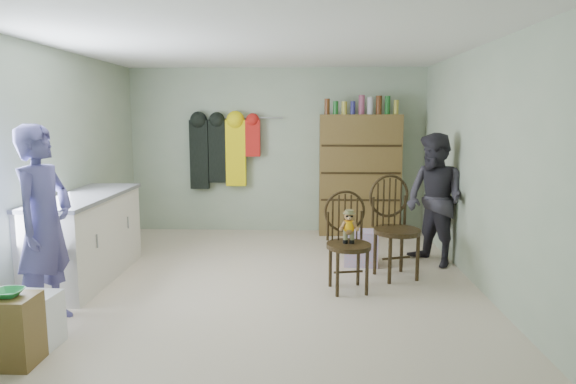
{
  "coord_description": "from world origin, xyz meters",
  "views": [
    {
      "loc": [
        0.45,
        -5.38,
        1.79
      ],
      "look_at": [
        0.25,
        0.2,
        0.95
      ],
      "focal_mm": 32.0,
      "sensor_mm": 36.0,
      "label": 1
    }
  ],
  "objects_px": {
    "chair_far": "(394,223)",
    "dresser": "(359,174)",
    "counter": "(86,237)",
    "chair_front": "(347,236)"
  },
  "relations": [
    {
      "from": "chair_front",
      "to": "chair_far",
      "type": "relative_size",
      "value": 0.9
    },
    {
      "from": "chair_far",
      "to": "dresser",
      "type": "bearing_deg",
      "value": 75.63
    },
    {
      "from": "chair_front",
      "to": "chair_far",
      "type": "bearing_deg",
      "value": 29.84
    },
    {
      "from": "chair_front",
      "to": "chair_far",
      "type": "height_order",
      "value": "chair_far"
    },
    {
      "from": "chair_front",
      "to": "chair_far",
      "type": "xyz_separation_m",
      "value": [
        0.55,
        0.47,
        0.04
      ]
    },
    {
      "from": "chair_front",
      "to": "dresser",
      "type": "bearing_deg",
      "value": 71.18
    },
    {
      "from": "chair_far",
      "to": "dresser",
      "type": "height_order",
      "value": "dresser"
    },
    {
      "from": "counter",
      "to": "dresser",
      "type": "xyz_separation_m",
      "value": [
        3.2,
        2.3,
        0.44
      ]
    },
    {
      "from": "counter",
      "to": "chair_front",
      "type": "distance_m",
      "value": 2.84
    },
    {
      "from": "chair_front",
      "to": "chair_far",
      "type": "distance_m",
      "value": 0.72
    }
  ]
}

